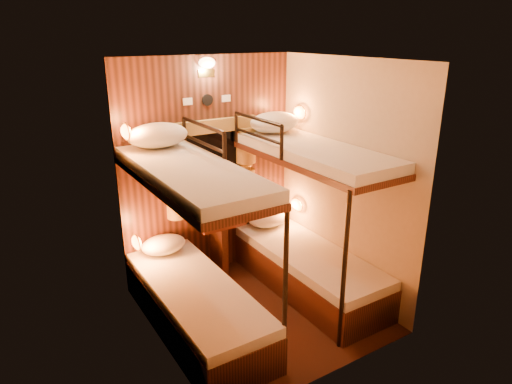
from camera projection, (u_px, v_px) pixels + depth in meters
floor at (260, 310)px, 4.53m from camera, size 2.10×2.10×0.00m
ceiling at (260, 59)px, 3.74m from camera, size 2.10×2.10×0.00m
wall_back at (208, 169)px, 4.97m from camera, size 2.40×0.00×2.40m
wall_front at (338, 239)px, 3.29m from camera, size 2.40×0.00×2.40m
wall_left at (154, 219)px, 3.63m from camera, size 0.00×2.40×2.40m
wall_right at (343, 179)px, 4.63m from camera, size 0.00×2.40×2.40m
back_panel at (209, 169)px, 4.96m from camera, size 2.00×0.03×2.40m
bunk_left at (195, 275)px, 4.08m from camera, size 0.72×1.90×1.82m
bunk_right at (309, 242)px, 4.73m from camera, size 0.72×1.90×1.82m
window at (210, 172)px, 4.94m from camera, size 1.00×0.12×0.79m
curtains at (211, 165)px, 4.89m from camera, size 1.10×0.22×1.00m
back_fixtures at (207, 70)px, 4.59m from camera, size 0.54×0.09×0.48m
reading_lamps at (223, 173)px, 4.68m from camera, size 2.00×0.20×1.25m
table at (219, 241)px, 5.08m from camera, size 0.50×0.34×0.66m
bottle_left at (205, 213)px, 4.92m from camera, size 0.08×0.08×0.26m
bottle_right at (217, 212)px, 4.99m from camera, size 0.07×0.07×0.23m
sachet_a at (224, 220)px, 5.01m from camera, size 0.09×0.07×0.01m
sachet_b at (222, 219)px, 5.06m from camera, size 0.07×0.05×0.00m
pillow_lower_left at (164, 244)px, 4.69m from camera, size 0.46×0.33×0.18m
pillow_lower_right at (268, 218)px, 5.34m from camera, size 0.51×0.36×0.20m
pillow_upper_left at (158, 135)px, 4.25m from camera, size 0.58×0.42×0.23m
pillow_upper_right at (274, 122)px, 4.88m from camera, size 0.56×0.40×0.22m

